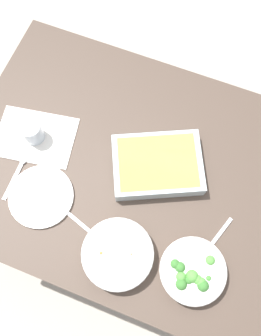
{
  "coord_description": "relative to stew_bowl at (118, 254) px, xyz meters",
  "views": [
    {
      "loc": [
        0.15,
        -0.37,
        1.93
      ],
      "look_at": [
        0.0,
        0.0,
        0.74
      ],
      "focal_mm": 38.36,
      "sensor_mm": 36.0,
      "label": 1
    }
  ],
  "objects": [
    {
      "name": "spoon_by_stew",
      "position": [
        -0.12,
        0.04,
        -0.03
      ],
      "size": [
        0.17,
        0.07,
        0.01
      ],
      "color": "silver",
      "rests_on": "dining_table"
    },
    {
      "name": "ground_plane",
      "position": [
        -0.07,
        0.29,
        -0.77
      ],
      "size": [
        6.0,
        6.0,
        0.0
      ],
      "primitive_type": "plane",
      "color": "#B2A899"
    },
    {
      "name": "dining_table",
      "position": [
        -0.07,
        0.29,
        -0.12
      ],
      "size": [
        1.2,
        0.9,
        0.74
      ],
      "color": "#4C3D33",
      "rests_on": "ground_plane"
    },
    {
      "name": "spoon_by_broccoli",
      "position": [
        0.27,
        0.14,
        -0.03
      ],
      "size": [
        0.07,
        0.17,
        0.01
      ],
      "color": "silver",
      "rests_on": "dining_table"
    },
    {
      "name": "placemat",
      "position": [
        -0.43,
        0.28,
        -0.03
      ],
      "size": [
        0.31,
        0.24,
        0.0
      ],
      "primitive_type": "cube",
      "rotation": [
        0.0,
        0.0,
        0.17
      ],
      "color": "silver",
      "rests_on": "dining_table"
    },
    {
      "name": "baking_dish",
      "position": [
        0.01,
        0.33,
        0.0
      ],
      "size": [
        0.37,
        0.33,
        0.06
      ],
      "color": "silver",
      "rests_on": "dining_table"
    },
    {
      "name": "side_plate",
      "position": [
        -0.31,
        0.08,
        -0.03
      ],
      "size": [
        0.22,
        0.22,
        0.01
      ],
      "primitive_type": "cylinder",
      "color": "white",
      "rests_on": "dining_table"
    },
    {
      "name": "drink_cup",
      "position": [
        -0.43,
        0.28,
        0.01
      ],
      "size": [
        0.07,
        0.07,
        0.08
      ],
      "color": "#B2BCC6",
      "rests_on": "dining_table"
    },
    {
      "name": "broccoli_bowl",
      "position": [
        0.24,
        0.04,
        -0.0
      ],
      "size": [
        0.21,
        0.21,
        0.07
      ],
      "color": "silver",
      "rests_on": "dining_table"
    },
    {
      "name": "spoon_spare",
      "position": [
        -0.43,
        0.14,
        -0.03
      ],
      "size": [
        0.03,
        0.18,
        0.01
      ],
      "color": "silver",
      "rests_on": "dining_table"
    },
    {
      "name": "stew_bowl",
      "position": [
        0.0,
        0.0,
        0.0
      ],
      "size": [
        0.23,
        0.23,
        0.06
      ],
      "color": "silver",
      "rests_on": "dining_table"
    }
  ]
}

